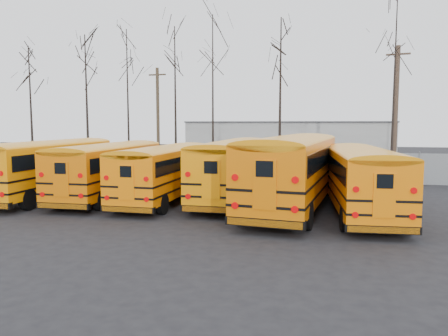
% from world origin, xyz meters
% --- Properties ---
extents(ground, '(120.00, 120.00, 0.00)m').
position_xyz_m(ground, '(0.00, 0.00, 0.00)').
color(ground, black).
rests_on(ground, ground).
extents(fence, '(40.00, 0.04, 2.00)m').
position_xyz_m(fence, '(0.00, 12.00, 1.00)').
color(fence, gray).
rests_on(fence, ground).
extents(distant_building, '(22.00, 8.00, 4.00)m').
position_xyz_m(distant_building, '(2.00, 32.00, 2.00)').
color(distant_building, '#BABAB5').
rests_on(distant_building, ground).
extents(bus_a, '(2.74, 10.99, 3.06)m').
position_xyz_m(bus_a, '(-7.93, 2.37, 1.79)').
color(bus_a, black).
rests_on(bus_a, ground).
extents(bus_b, '(2.76, 10.52, 2.92)m').
position_xyz_m(bus_b, '(-4.70, 2.84, 1.71)').
color(bus_b, black).
rests_on(bus_b, ground).
extents(bus_c, '(2.34, 10.15, 2.84)m').
position_xyz_m(bus_c, '(-1.57, 2.70, 1.66)').
color(bus_c, black).
rests_on(bus_c, ground).
extents(bus_d, '(2.70, 11.15, 3.11)m').
position_xyz_m(bus_d, '(1.74, 3.74, 1.82)').
color(bus_d, black).
rests_on(bus_d, ground).
extents(bus_e, '(4.05, 12.39, 3.41)m').
position_xyz_m(bus_e, '(4.81, 2.11, 2.00)').
color(bus_e, black).
rests_on(bus_e, ground).
extents(bus_f, '(3.28, 10.62, 2.93)m').
position_xyz_m(bus_f, '(7.73, 1.61, 1.72)').
color(bus_f, black).
rests_on(bus_f, ground).
extents(utility_pole_left, '(1.50, 0.26, 8.39)m').
position_xyz_m(utility_pole_left, '(-7.31, 15.94, 4.31)').
color(utility_pole_left, '#453727').
rests_on(utility_pole_left, ground).
extents(utility_pole_right, '(1.71, 0.45, 9.65)m').
position_xyz_m(utility_pole_right, '(11.24, 17.31, 4.96)').
color(utility_pole_right, '#4E3A2C').
rests_on(utility_pole_right, ground).
extents(tree_0, '(0.26, 0.26, 10.44)m').
position_xyz_m(tree_0, '(-18.55, 15.02, 5.22)').
color(tree_0, black).
rests_on(tree_0, ground).
extents(tree_1, '(0.26, 0.26, 11.49)m').
position_xyz_m(tree_1, '(-14.23, 16.74, 5.75)').
color(tree_1, black).
rests_on(tree_1, ground).
extents(tree_2, '(0.26, 0.26, 11.95)m').
position_xyz_m(tree_2, '(-10.72, 17.54, 5.97)').
color(tree_2, black).
rests_on(tree_2, ground).
extents(tree_3, '(0.26, 0.26, 11.96)m').
position_xyz_m(tree_3, '(-6.36, 17.53, 5.98)').
color(tree_3, black).
rests_on(tree_3, ground).
extents(tree_4, '(0.26, 0.26, 11.89)m').
position_xyz_m(tree_4, '(-2.16, 14.10, 5.95)').
color(tree_4, black).
rests_on(tree_4, ground).
extents(tree_5, '(0.26, 0.26, 11.26)m').
position_xyz_m(tree_5, '(2.94, 13.50, 5.63)').
color(tree_5, black).
rests_on(tree_5, ground).
extents(tree_6, '(0.26, 0.26, 12.82)m').
position_xyz_m(tree_6, '(10.82, 15.72, 6.41)').
color(tree_6, black).
rests_on(tree_6, ground).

